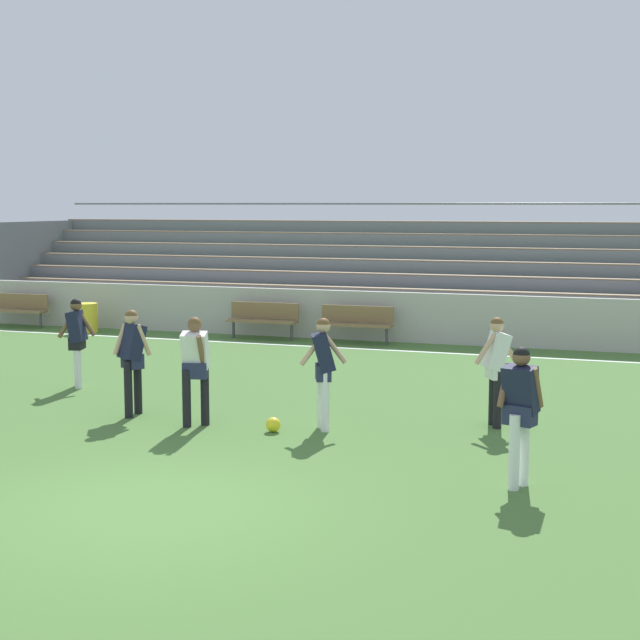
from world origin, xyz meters
name	(u,v)px	position (x,y,z in m)	size (l,w,h in m)	color
ground_plane	(144,509)	(0.00, 0.00, 0.00)	(160.00, 160.00, 0.00)	#477033
field_line_sideline	(400,351)	(0.00, 11.89, 0.00)	(44.00, 0.12, 0.01)	white
sideline_wall	(414,318)	(0.00, 13.28, 0.61)	(48.00, 0.16, 1.21)	#BCB7AD
bleacher_stand	(352,270)	(-2.56, 16.63, 1.48)	(21.13, 4.77, 3.38)	#897051
bench_far_left	(263,317)	(-3.71, 12.74, 0.55)	(1.80, 0.40, 0.90)	olive
bench_near_bin	(356,321)	(-1.30, 12.74, 0.55)	(1.80, 0.40, 0.90)	olive
bench_near_wall_gap	(18,307)	(-10.94, 12.74, 0.55)	(1.80, 0.40, 0.90)	olive
trash_bin	(86,318)	(-8.56, 12.38, 0.38)	(0.59, 0.59, 0.76)	yellow
player_dark_pressing_high	(323,363)	(0.71, 4.14, 1.00)	(0.64, 0.49, 1.67)	white
player_white_deep_cover	(195,362)	(-1.18, 3.74, 0.99)	(0.46, 0.59, 1.66)	black
player_dark_overlapping	(77,335)	(-4.57, 5.81, 0.97)	(0.57, 0.48, 1.63)	white
player_white_wide_left	(496,362)	(3.11, 5.14, 0.99)	(0.63, 0.51, 1.66)	black
player_dark_wide_right	(520,404)	(3.81, 2.12, 1.01)	(0.54, 0.42, 1.69)	white
player_dark_dropping_back	(132,353)	(-2.44, 4.06, 1.01)	(0.61, 0.49, 1.69)	black
soccer_ball	(273,425)	(0.06, 3.75, 0.11)	(0.22, 0.22, 0.22)	yellow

